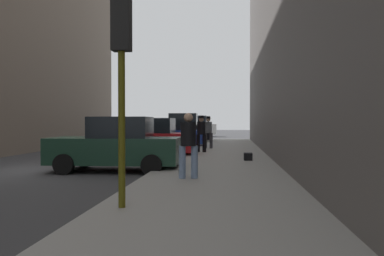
# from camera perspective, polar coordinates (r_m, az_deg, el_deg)

# --- Properties ---
(ground_plane) EXTENTS (120.00, 120.00, 0.00)m
(ground_plane) POSITION_cam_1_polar(r_m,az_deg,el_deg) (13.56, -22.32, -6.01)
(ground_plane) COLOR #38383A
(sidewalk) EXTENTS (4.00, 40.00, 0.15)m
(sidewalk) POSITION_cam_1_polar(r_m,az_deg,el_deg) (11.97, 4.08, -6.50)
(sidewalk) COLOR gray
(sidewalk) RESTS_ON ground_plane
(parked_dark_green_sedan) EXTENTS (4.26, 2.18, 1.79)m
(parked_dark_green_sedan) POSITION_cam_1_polar(r_m,az_deg,el_deg) (12.57, -11.39, -2.61)
(parked_dark_green_sedan) COLOR #193828
(parked_dark_green_sedan) RESTS_ON ground_plane
(parked_red_hatchback) EXTENTS (4.22, 2.10, 1.79)m
(parked_red_hatchback) POSITION_cam_1_polar(r_m,az_deg,el_deg) (17.39, -6.51, -1.60)
(parked_red_hatchback) COLOR #B2191E
(parked_red_hatchback) RESTS_ON ground_plane
(parked_blue_sedan) EXTENTS (4.24, 2.13, 1.79)m
(parked_blue_sedan) POSITION_cam_1_polar(r_m,az_deg,el_deg) (23.39, -3.30, -0.93)
(parked_blue_sedan) COLOR navy
(parked_blue_sedan) RESTS_ON ground_plane
(parked_black_suv) EXTENTS (4.63, 2.11, 2.25)m
(parked_black_suv) POSITION_cam_1_polar(r_m,az_deg,el_deg) (28.58, -1.63, -0.21)
(parked_black_suv) COLOR black
(parked_black_suv) RESTS_ON ground_plane
(parked_gray_coupe) EXTENTS (4.20, 2.07, 1.79)m
(parked_gray_coupe) POSITION_cam_1_polar(r_m,az_deg,el_deg) (34.11, -0.41, -0.32)
(parked_gray_coupe) COLOR slate
(parked_gray_coupe) RESTS_ON ground_plane
(parked_white_van) EXTENTS (4.60, 2.06, 2.25)m
(parked_white_van) POSITION_cam_1_polar(r_m,az_deg,el_deg) (40.04, 0.52, 0.14)
(parked_white_van) COLOR silver
(parked_white_van) RESTS_ON ground_plane
(fire_hydrant) EXTENTS (0.42, 0.22, 0.70)m
(fire_hydrant) POSITION_cam_1_polar(r_m,az_deg,el_deg) (17.20, -0.56, -2.80)
(fire_hydrant) COLOR red
(fire_hydrant) RESTS_ON sidewalk
(traffic_light) EXTENTS (0.32, 0.32, 3.60)m
(traffic_light) POSITION_cam_1_polar(r_m,az_deg,el_deg) (6.67, -10.68, 10.66)
(traffic_light) COLOR #514C0F
(traffic_light) RESTS_ON sidewalk
(pedestrian_with_fedora) EXTENTS (0.53, 0.49, 1.78)m
(pedestrian_with_fedora) POSITION_cam_1_polar(r_m,az_deg,el_deg) (18.19, 1.42, -0.57)
(pedestrian_with_fedora) COLOR black
(pedestrian_with_fedora) RESTS_ON sidewalk
(pedestrian_with_beanie) EXTENTS (0.50, 0.40, 1.78)m
(pedestrian_with_beanie) POSITION_cam_1_polar(r_m,az_deg,el_deg) (20.76, 2.49, -0.38)
(pedestrian_with_beanie) COLOR #333338
(pedestrian_with_beanie) RESTS_ON sidewalk
(pedestrian_in_jeans) EXTENTS (0.52, 0.45, 1.71)m
(pedestrian_in_jeans) POSITION_cam_1_polar(r_m,az_deg,el_deg) (9.77, -0.56, -2.13)
(pedestrian_in_jeans) COLOR #728CB2
(pedestrian_in_jeans) RESTS_ON sidewalk
(duffel_bag) EXTENTS (0.32, 0.44, 0.28)m
(duffel_bag) POSITION_cam_1_polar(r_m,az_deg,el_deg) (14.55, 8.54, -4.32)
(duffel_bag) COLOR black
(duffel_bag) RESTS_ON sidewalk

